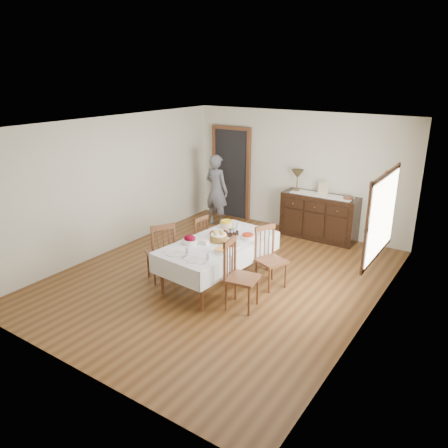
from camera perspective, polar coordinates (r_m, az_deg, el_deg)
The scene contains 26 objects.
ground at distance 7.62m, azimuth -0.42°, elevation -6.96°, with size 6.00×6.00×0.00m, color brown.
room_shell at distance 7.46m, azimuth 0.45°, elevation 5.90°, with size 5.02×6.02×2.65m.
dining_table at distance 7.22m, azimuth -0.76°, elevation -2.98°, with size 1.26×2.19×0.72m.
chair_left_near at distance 7.39m, azimuth -8.18°, elevation -3.53°, with size 0.59×0.59×1.04m.
chair_left_far at distance 8.07m, azimuth -3.60°, elevation -1.90°, with size 0.40×0.40×0.90m.
chair_right_near at distance 6.50m, azimuth 1.95°, elevation -6.53°, with size 0.51×0.51×1.07m.
chair_right_far at distance 7.19m, azimuth 5.96°, elevation -4.24°, with size 0.55×0.55×1.02m.
sideboard at distance 9.40m, azimuth 12.32°, elevation 0.95°, with size 1.58×0.57×0.95m.
person at distance 9.89m, azimuth -0.99°, elevation 4.72°, with size 0.55×0.35×1.75m, color #5B5C66.
bread_basket at distance 7.19m, azimuth -0.71°, elevation -1.68°, with size 0.29×0.29×0.19m.
egg_basket at distance 7.49m, azimuth 0.89°, elevation -1.10°, with size 0.27×0.27×0.11m.
ham_platter_a at distance 7.43m, azimuth -1.23°, elevation -1.33°, with size 0.29×0.29×0.11m.
ham_platter_b at distance 7.00m, azimuth 0.94°, elevation -2.68°, with size 0.29×0.29×0.11m.
beet_bowl at distance 7.11m, azimuth -4.48°, elevation -2.11°, with size 0.26×0.26×0.15m.
carrot_bowl at distance 7.31m, azimuth 3.10°, elevation -1.65°, with size 0.24×0.24×0.09m.
pineapple_bowl at distance 7.81m, azimuth 0.33°, elevation -0.01°, with size 0.22×0.22×0.13m.
casserole_dish at distance 6.75m, azimuth -0.40°, elevation -3.50°, with size 0.22×0.22×0.07m.
butter_dish at distance 7.08m, azimuth -2.59°, elevation -2.38°, with size 0.15×0.10×0.07m.
setting_left at distance 6.76m, azimuth -5.96°, elevation -3.69°, with size 0.43×0.31×0.10m.
setting_right at distance 6.52m, azimuth -3.29°, elevation -4.53°, with size 0.43×0.31×0.10m.
glass_far_a at distance 7.75m, azimuth 1.87°, elevation -0.27°, with size 0.07×0.07×0.10m.
glass_far_b at distance 7.48m, azimuth 4.67°, elevation -1.06°, with size 0.06×0.06×0.10m.
runner at distance 9.24m, azimuth 12.62°, elevation 3.70°, with size 1.30×0.35×0.01m.
table_lamp at distance 9.41m, azimuth 9.58°, elevation 6.38°, with size 0.26×0.26×0.46m.
picture_frame at distance 9.21m, azimuth 12.86°, elevation 4.49°, with size 0.22×0.08×0.28m.
deco_bowl at distance 9.08m, azimuth 15.94°, elevation 3.30°, with size 0.20×0.20×0.06m.
Camera 1 is at (3.84, -5.64, 3.39)m, focal length 35.00 mm.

